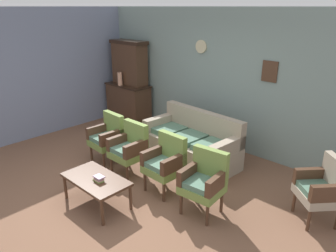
# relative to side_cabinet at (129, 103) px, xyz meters

# --- Properties ---
(ground_plane) EXTENTS (7.68, 7.68, 0.00)m
(ground_plane) POSITION_rel_side_cabinet_xyz_m (2.53, -2.25, -0.47)
(ground_plane) COLOR brown
(wall_back_with_decor) EXTENTS (6.40, 0.09, 2.70)m
(wall_back_with_decor) POSITION_rel_side_cabinet_xyz_m (2.53, 0.38, 0.89)
(wall_back_with_decor) COLOR gray
(wall_back_with_decor) RESTS_ON ground
(wall_left_side) EXTENTS (0.06, 5.20, 2.70)m
(wall_left_side) POSITION_rel_side_cabinet_xyz_m (-0.70, -2.25, 0.88)
(wall_left_side) COLOR slate
(wall_left_side) RESTS_ON ground
(side_cabinet) EXTENTS (1.16, 0.55, 0.93)m
(side_cabinet) POSITION_rel_side_cabinet_xyz_m (0.00, 0.00, 0.00)
(side_cabinet) COLOR #472D1E
(side_cabinet) RESTS_ON ground
(cabinet_upper_hutch) EXTENTS (0.99, 0.38, 1.03)m
(cabinet_upper_hutch) POSITION_rel_side_cabinet_xyz_m (0.00, 0.08, 0.98)
(cabinet_upper_hutch) COLOR #472D1E
(cabinet_upper_hutch) RESTS_ON side_cabinet
(vase_on_cabinet) EXTENTS (0.11, 0.11, 0.31)m
(vase_on_cabinet) POSITION_rel_side_cabinet_xyz_m (-0.06, -0.18, 0.62)
(vase_on_cabinet) COLOR tan
(vase_on_cabinet) RESTS_ON side_cabinet
(floral_couch) EXTENTS (1.87, 0.93, 0.90)m
(floral_couch) POSITION_rel_side_cabinet_xyz_m (2.53, -0.62, -0.14)
(floral_couch) COLOR gray
(floral_couch) RESTS_ON ground
(armchair_near_couch_end) EXTENTS (0.55, 0.52, 0.90)m
(armchair_near_couch_end) POSITION_rel_side_cabinet_xyz_m (1.45, -1.71, 0.03)
(armchair_near_couch_end) COLOR olive
(armchair_near_couch_end) RESTS_ON ground
(armchair_near_cabinet) EXTENTS (0.52, 0.50, 0.90)m
(armchair_near_cabinet) POSITION_rel_side_cabinet_xyz_m (2.11, -1.75, 0.03)
(armchair_near_cabinet) COLOR olive
(armchair_near_cabinet) RESTS_ON ground
(armchair_row_middle) EXTENTS (0.54, 0.51, 0.90)m
(armchair_row_middle) POSITION_rel_side_cabinet_xyz_m (2.91, -1.72, 0.03)
(armchair_row_middle) COLOR olive
(armchair_row_middle) RESTS_ON ground
(armchair_by_doorway) EXTENTS (0.57, 0.54, 0.90)m
(armchair_by_doorway) POSITION_rel_side_cabinet_xyz_m (3.67, -1.76, 0.03)
(armchair_by_doorway) COLOR olive
(armchair_by_doorway) RESTS_ON ground
(wingback_chair_by_fireplace) EXTENTS (0.71, 0.71, 0.90)m
(wingback_chair_by_fireplace) POSITION_rel_side_cabinet_xyz_m (4.91, -0.86, 0.03)
(wingback_chair_by_fireplace) COLOR gray
(wingback_chair_by_fireplace) RESTS_ON ground
(coffee_table) EXTENTS (1.00, 0.56, 0.42)m
(coffee_table) POSITION_rel_side_cabinet_xyz_m (2.45, -2.67, -0.09)
(coffee_table) COLOR #472D1E
(coffee_table) RESTS_ON ground
(book_stack_on_table) EXTENTS (0.16, 0.11, 0.08)m
(book_stack_on_table) POSITION_rel_side_cabinet_xyz_m (2.55, -2.68, -0.01)
(book_stack_on_table) COLOR #779846
(book_stack_on_table) RESTS_ON coffee_table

